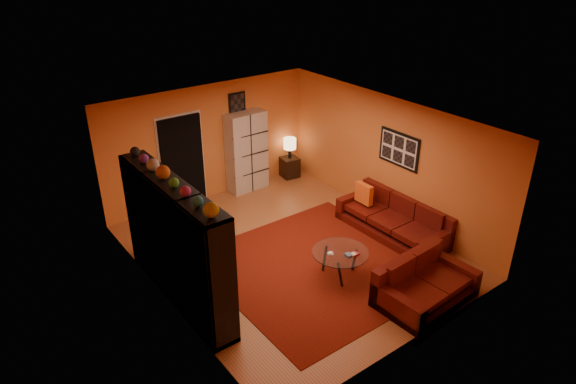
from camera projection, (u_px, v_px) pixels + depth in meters
floor at (290, 251)px, 9.80m from camera, size 6.00×6.00×0.00m
ceiling at (291, 121)px, 8.64m from camera, size 6.00×6.00×0.00m
wall_back at (209, 142)px, 11.37m from camera, size 6.00×0.00×6.00m
wall_front at (421, 268)px, 7.07m from camera, size 6.00×0.00×6.00m
wall_left at (161, 234)px, 7.88m from camera, size 0.00×6.00×6.00m
wall_right at (387, 158)px, 10.55m from camera, size 0.00×6.00×6.00m
rug at (318, 266)px, 9.35m from camera, size 3.60×3.60×0.01m
doorway at (182, 162)px, 11.09m from camera, size 0.95×0.10×2.04m
wall_art_right at (399, 149)px, 10.20m from camera, size 0.03×1.00×0.70m
wall_art_back at (237, 104)px, 11.42m from camera, size 0.42×0.03×0.52m
entertainment_unit at (176, 243)px, 8.11m from camera, size 0.45×3.00×2.10m
tv at (177, 244)px, 8.23m from camera, size 0.86×0.11×0.50m
sofa at (396, 220)px, 10.33m from camera, size 0.98×2.35×0.85m
loveseat at (422, 284)px, 8.42m from camera, size 1.71×1.08×0.85m
throw_pillow at (364, 193)px, 10.60m from camera, size 0.12×0.42×0.42m
coffee_table at (340, 254)px, 8.90m from camera, size 0.99×0.99×0.49m
storage_cabinet at (247, 152)px, 11.84m from camera, size 0.95×0.45×1.88m
bowl_chair at (215, 223)px, 10.13m from camera, size 0.72×0.72×0.58m
side_table at (290, 167)px, 12.76m from camera, size 0.46×0.46×0.50m
table_lamp at (290, 144)px, 12.48m from camera, size 0.31×0.31×0.51m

